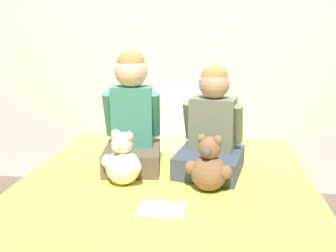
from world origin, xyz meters
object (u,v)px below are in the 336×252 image
(sign_card, at_px, (161,209))
(teddy_bear_held_by_left_child, at_px, (123,162))
(child_on_right, at_px, (212,131))
(bed, at_px, (161,237))
(pillow_at_headboard, at_px, (178,137))
(teddy_bear_held_by_right_child, at_px, (209,167))
(child_on_left, at_px, (132,118))

(sign_card, bearing_deg, teddy_bear_held_by_left_child, 133.58)
(teddy_bear_held_by_left_child, bearing_deg, child_on_right, 50.62)
(teddy_bear_held_by_left_child, bearing_deg, bed, -7.49)
(bed, height_order, pillow_at_headboard, pillow_at_headboard)
(teddy_bear_held_by_right_child, xyz_separation_m, sign_card, (-0.21, -0.24, -0.12))
(bed, xyz_separation_m, pillow_at_headboard, (0.00, 0.84, 0.28))
(child_on_left, relative_size, teddy_bear_held_by_right_child, 2.33)
(bed, relative_size, sign_card, 9.75)
(teddy_bear_held_by_left_child, bearing_deg, child_on_left, 112.99)
(child_on_right, height_order, sign_card, child_on_right)
(sign_card, bearing_deg, teddy_bear_held_by_right_child, 48.62)
(child_on_left, height_order, teddy_bear_held_by_right_child, child_on_left)
(child_on_left, height_order, pillow_at_headboard, child_on_left)
(child_on_left, bearing_deg, teddy_bear_held_by_right_child, -38.01)
(teddy_bear_held_by_left_child, distance_m, sign_card, 0.37)
(child_on_left, relative_size, pillow_at_headboard, 1.50)
(bed, bearing_deg, sign_card, -79.58)
(child_on_right, height_order, teddy_bear_held_by_left_child, child_on_right)
(child_on_left, distance_m, child_on_right, 0.46)
(child_on_left, distance_m, sign_card, 0.63)
(bed, relative_size, child_on_left, 3.00)
(child_on_left, relative_size, sign_card, 3.25)
(pillow_at_headboard, relative_size, sign_card, 2.17)
(child_on_right, bearing_deg, pillow_at_headboard, 128.42)
(teddy_bear_held_by_left_child, bearing_deg, pillow_at_headboard, 95.26)
(child_on_left, relative_size, child_on_right, 1.12)
(bed, relative_size, teddy_bear_held_by_right_child, 7.00)
(child_on_left, height_order, sign_card, child_on_left)
(child_on_right, xyz_separation_m, pillow_at_headboard, (-0.24, 0.47, -0.18))
(bed, distance_m, sign_card, 0.27)
(bed, height_order, teddy_bear_held_by_right_child, teddy_bear_held_by_right_child)
(child_on_right, relative_size, sign_card, 2.90)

